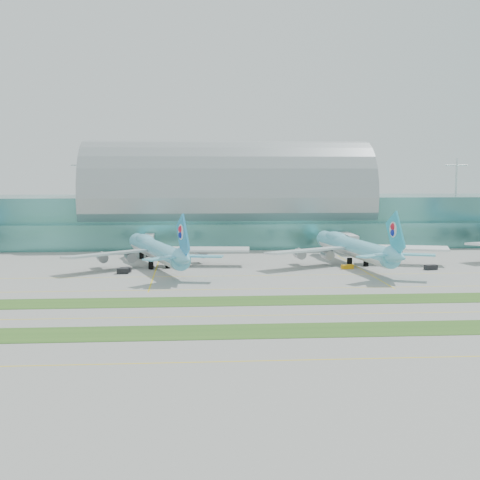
{
  "coord_description": "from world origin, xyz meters",
  "views": [
    {
      "loc": [
        -15.58,
        -153.63,
        31.01
      ],
      "look_at": [
        0.0,
        55.0,
        9.0
      ],
      "focal_mm": 50.0,
      "sensor_mm": 36.0,
      "label": 1
    }
  ],
  "objects": [
    {
      "name": "ground",
      "position": [
        0.0,
        0.0,
        0.0
      ],
      "size": [
        700.0,
        700.0,
        0.0
      ],
      "primitive_type": "plane",
      "color": "gray",
      "rests_on": "ground"
    },
    {
      "name": "terminal",
      "position": [
        0.01,
        128.79,
        14.23
      ],
      "size": [
        340.0,
        69.1,
        36.0
      ],
      "color": "#3D7A75",
      "rests_on": "ground"
    },
    {
      "name": "grass_strip_near",
      "position": [
        0.0,
        -28.0,
        0.04
      ],
      "size": [
        420.0,
        12.0,
        0.08
      ],
      "primitive_type": "cube",
      "color": "#2D591E",
      "rests_on": "ground"
    },
    {
      "name": "grass_strip_far",
      "position": [
        0.0,
        2.0,
        0.04
      ],
      "size": [
        420.0,
        12.0,
        0.08
      ],
      "primitive_type": "cube",
      "color": "#2D591E",
      "rests_on": "ground"
    },
    {
      "name": "taxiline_a",
      "position": [
        0.0,
        -48.0,
        0.01
      ],
      "size": [
        420.0,
        0.35,
        0.01
      ],
      "primitive_type": "cube",
      "color": "yellow",
      "rests_on": "ground"
    },
    {
      "name": "taxiline_b",
      "position": [
        0.0,
        -14.0,
        0.01
      ],
      "size": [
        420.0,
        0.35,
        0.01
      ],
      "primitive_type": "cube",
      "color": "yellow",
      "rests_on": "ground"
    },
    {
      "name": "taxiline_c",
      "position": [
        0.0,
        18.0,
        0.01
      ],
      "size": [
        420.0,
        0.35,
        0.01
      ],
      "primitive_type": "cube",
      "color": "yellow",
      "rests_on": "ground"
    },
    {
      "name": "taxiline_d",
      "position": [
        0.0,
        40.0,
        0.01
      ],
      "size": [
        420.0,
        0.35,
        0.01
      ],
      "primitive_type": "cube",
      "color": "yellow",
      "rests_on": "ground"
    },
    {
      "name": "airliner_b",
      "position": [
        -26.54,
        59.85,
        5.87
      ],
      "size": [
        58.33,
        67.61,
        19.04
      ],
      "rotation": [
        0.0,
        0.0,
        0.3
      ],
      "color": "#63BFDB",
      "rests_on": "ground"
    },
    {
      "name": "airliner_c",
      "position": [
        37.7,
        60.38,
        6.05
      ],
      "size": [
        62.24,
        71.2,
        19.62
      ],
      "rotation": [
        0.0,
        0.0,
        0.14
      ],
      "color": "#66C8E0",
      "rests_on": "ground"
    },
    {
      "name": "gse_c",
      "position": [
        -35.95,
        46.69,
        0.78
      ],
      "size": [
        3.63,
        2.32,
        1.57
      ],
      "primitive_type": "cube",
      "rotation": [
        0.0,
        0.0,
        0.07
      ],
      "color": "black",
      "rests_on": "ground"
    },
    {
      "name": "gse_d",
      "position": [
        -35.4,
        49.28,
        0.73
      ],
      "size": [
        3.59,
        2.41,
        1.45
      ],
      "primitive_type": "cube",
      "rotation": [
        0.0,
        0.0,
        -0.24
      ],
      "color": "black",
      "rests_on": "ground"
    },
    {
      "name": "gse_e",
      "position": [
        33.59,
        51.13,
        0.65
      ],
      "size": [
        4.0,
        2.6,
        1.31
      ],
      "primitive_type": "cube",
      "rotation": [
        0.0,
        0.0,
        0.27
      ],
      "color": "orange",
      "rests_on": "ground"
    },
    {
      "name": "gse_f",
      "position": [
        59.19,
        47.57,
        0.77
      ],
      "size": [
        4.22,
        2.95,
        1.54
      ],
      "primitive_type": "cube",
      "rotation": [
        0.0,
        0.0,
        0.23
      ],
      "color": "black",
      "rests_on": "ground"
    }
  ]
}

